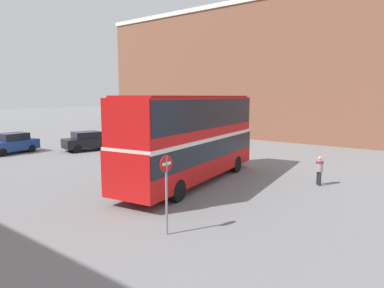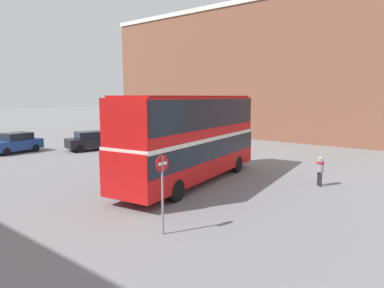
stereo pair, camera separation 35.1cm
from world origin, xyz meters
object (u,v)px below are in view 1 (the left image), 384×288
parked_car_kerb_far (88,141)px  parked_car_kerb_near (12,143)px  double_decker_bus (192,134)px  no_entry_sign (166,183)px  pedestrian_foreground (319,168)px  parked_car_side_street (160,140)px

parked_car_kerb_far → parked_car_kerb_near: bearing=157.3°
double_decker_bus → no_entry_sign: (-6.19, -3.69, -0.88)m
pedestrian_foreground → parked_car_side_street: size_ratio=0.33×
parked_car_kerb_near → parked_car_kerb_far: size_ratio=0.90×
pedestrian_foreground → no_entry_sign: no_entry_sign is taller
double_decker_bus → parked_car_kerb_near: bearing=86.5°
parked_car_side_street → parked_car_kerb_far: bearing=150.6°
double_decker_bus → pedestrian_foreground: double_decker_bus is taller
double_decker_bus → pedestrian_foreground: size_ratio=7.26×
parked_car_kerb_near → no_entry_sign: (-4.75, -21.40, 0.99)m
parked_car_side_street → parked_car_kerb_near: bearing=153.3°
pedestrian_foreground → parked_car_side_street: (4.24, 15.48, -0.20)m
pedestrian_foreground → double_decker_bus: bearing=-9.8°
parked_car_kerb_near → parked_car_side_street: size_ratio=0.85×
pedestrian_foreground → parked_car_kerb_near: parked_car_kerb_near is taller
parked_car_kerb_far → double_decker_bus: bearing=-88.4°
parked_car_kerb_far → no_entry_sign: no_entry_sign is taller
double_decker_bus → pedestrian_foreground: (3.62, -5.71, -1.74)m
parked_car_side_street → no_entry_sign: bearing=-122.4°
pedestrian_foreground → parked_car_kerb_far: parked_car_kerb_far is taller
no_entry_sign → parked_car_kerb_far: bearing=61.7°
no_entry_sign → double_decker_bus: bearing=30.8°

